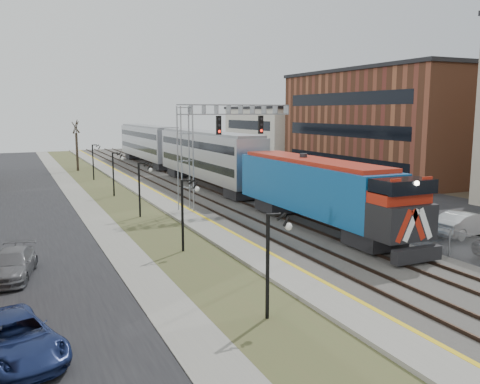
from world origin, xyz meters
TOP-DOWN VIEW (x-y plane):
  - street_west at (-11.50, 35.00)m, footprint 7.00×120.00m
  - sidewalk at (-7.00, 35.00)m, footprint 2.00×120.00m
  - grass_median at (-4.00, 35.00)m, footprint 4.00×120.00m
  - platform at (-1.00, 35.00)m, footprint 2.00×120.00m
  - ballast_bed at (4.00, 35.00)m, footprint 8.00×120.00m
  - parking_lot at (16.00, 35.00)m, footprint 16.00×120.00m
  - platform_edge at (-0.12, 35.00)m, footprint 0.24×120.00m
  - track_near at (2.00, 35.00)m, footprint 1.58×120.00m
  - track_far at (5.50, 35.00)m, footprint 1.58×120.00m
  - train at (5.50, 43.38)m, footprint 3.00×63.05m
  - signal_gantry at (1.22, 27.99)m, footprint 9.00×1.07m
  - lampposts at (-4.00, 18.29)m, footprint 0.14×62.14m
  - fence at (8.20, 35.00)m, footprint 0.04×120.00m
  - buildings_east at (30.00, 31.18)m, footprint 16.00×76.00m
  - bare_trees at (-12.66, 38.91)m, footprint 12.30×42.30m
  - car_lot_b at (12.96, 14.20)m, footprint 4.83×2.17m
  - car_lot_d at (12.98, 24.97)m, footprint 5.70×2.69m
  - car_lot_e at (13.10, 27.08)m, footprint 4.33×2.08m
  - car_street_a at (-12.53, 8.50)m, footprint 3.47×5.21m
  - car_street_b at (-12.54, 16.97)m, footprint 2.60×4.65m

SIDE VIEW (x-z plane):
  - street_west at x=-11.50m, z-range 0.00..0.04m
  - parking_lot at x=16.00m, z-range 0.00..0.04m
  - grass_median at x=-4.00m, z-range 0.00..0.06m
  - sidewalk at x=-7.00m, z-range 0.00..0.08m
  - ballast_bed at x=4.00m, z-range 0.00..0.20m
  - platform at x=-1.00m, z-range 0.00..0.24m
  - platform_edge at x=-0.12m, z-range 0.24..0.25m
  - track_near at x=2.00m, z-range 0.20..0.35m
  - track_far at x=5.50m, z-range 0.20..0.35m
  - car_street_b at x=-12.54m, z-range 0.00..1.27m
  - car_street_a at x=-12.53m, z-range 0.00..1.33m
  - car_lot_e at x=13.10m, z-range 0.00..1.43m
  - car_lot_b at x=12.96m, z-range 0.00..1.54m
  - fence at x=8.20m, z-range 0.00..1.60m
  - car_lot_d at x=12.98m, z-range 0.00..1.61m
  - lampposts at x=-4.00m, z-range 0.00..4.00m
  - bare_trees at x=-12.66m, z-range -0.27..5.68m
  - train at x=5.50m, z-range 0.22..5.55m
  - signal_gantry at x=1.22m, z-range 1.51..9.66m
  - buildings_east at x=30.00m, z-range -1.19..13.81m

